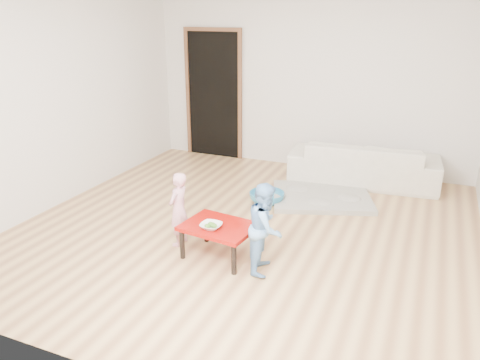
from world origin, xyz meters
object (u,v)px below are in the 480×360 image
Objects in this scene: child_blue at (266,228)px; basin at (267,198)px; sofa at (363,163)px; red_table at (219,241)px; bowl at (211,226)px; child_pink at (179,209)px.

child_blue is 1.93× the size of basin.
child_blue is at bearing 76.01° from sofa.
child_blue is (0.51, -0.05, 0.26)m from red_table.
sofa is at bearing 70.58° from bowl.
sofa is 2.35× the size of child_blue.
red_table is 0.58m from child_blue.
sofa is 2.58× the size of child_pink.
bowl is 0.55m from child_blue.
sofa is 2.94× the size of red_table.
bowl is at bearing -90.03° from basin.
red_table is 0.23m from bowl.
bowl reaches higher than red_table.
red_table is 0.80× the size of child_blue.
basin is at bearing 164.46° from child_pink.
child_pink is (-0.51, 0.09, 0.22)m from red_table.
child_pink reaches higher than basin.
basin is at bearing 89.97° from bowl.
child_blue is (-0.47, -2.83, 0.14)m from sofa.
basin is at bearing 46.55° from sofa.
child_pink reaches higher than bowl.
child_pink is at bearing 56.49° from sofa.
sofa is at bearing 70.60° from red_table.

